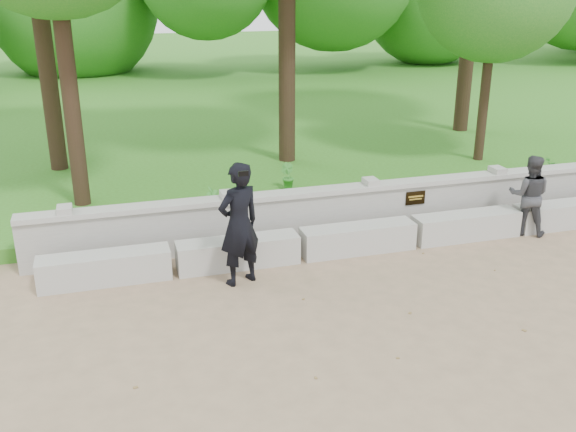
% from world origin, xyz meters
% --- Properties ---
extents(ground, '(80.00, 80.00, 0.00)m').
position_xyz_m(ground, '(0.00, 0.00, 0.00)').
color(ground, '#997C5E').
rests_on(ground, ground).
extents(lawn, '(40.00, 22.00, 0.25)m').
position_xyz_m(lawn, '(0.00, 14.00, 0.12)').
color(lawn, '#336318').
rests_on(lawn, ground).
extents(concrete_bench, '(11.90, 0.45, 0.45)m').
position_xyz_m(concrete_bench, '(0.00, 1.90, 0.22)').
color(concrete_bench, '#B0AEA6').
rests_on(concrete_bench, ground).
extents(parapet_wall, '(12.50, 0.35, 0.90)m').
position_xyz_m(parapet_wall, '(0.00, 2.60, 0.46)').
color(parapet_wall, '#A5A49C').
rests_on(parapet_wall, ground).
extents(man_main, '(0.79, 0.73, 1.84)m').
position_xyz_m(man_main, '(-3.10, 1.32, 0.92)').
color(man_main, black).
rests_on(man_main, ground).
extents(visitor_left, '(0.87, 0.83, 1.41)m').
position_xyz_m(visitor_left, '(2.12, 1.80, 0.71)').
color(visitor_left, '#36363A').
rests_on(visitor_left, ground).
extents(shrub_a, '(0.39, 0.39, 0.62)m').
position_xyz_m(shrub_a, '(-3.11, 3.30, 0.56)').
color(shrub_a, '#39862D').
rests_on(shrub_a, lawn).
extents(shrub_b, '(0.33, 0.36, 0.52)m').
position_xyz_m(shrub_b, '(-1.37, 4.71, 0.51)').
color(shrub_b, '#39862D').
rests_on(shrub_b, lawn).
extents(shrub_c, '(0.67, 0.66, 0.56)m').
position_xyz_m(shrub_c, '(3.87, 3.32, 0.53)').
color(shrub_c, '#39862D').
rests_on(shrub_c, lawn).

